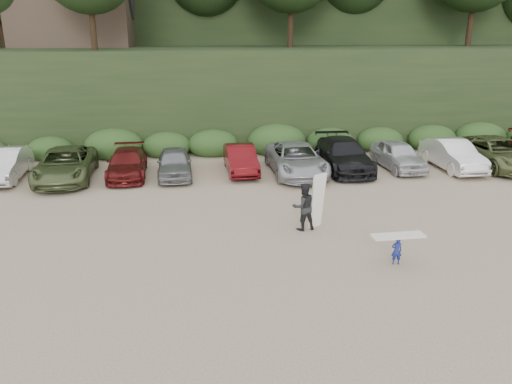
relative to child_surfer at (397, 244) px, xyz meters
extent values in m
plane|color=tan|center=(-2.85, 0.97, -0.70)|extent=(120.00, 120.00, 0.00)
cube|color=black|center=(-2.85, 22.97, 2.30)|extent=(80.00, 14.00, 6.00)
cube|color=black|center=(-2.85, 40.97, 7.30)|extent=(90.00, 30.00, 16.00)
cube|color=#2B491E|center=(-3.40, 15.47, -0.10)|extent=(46.20, 2.00, 1.20)
cube|color=brown|center=(-14.85, 24.97, 7.30)|extent=(8.00, 6.00, 4.00)
imported|color=silver|center=(-15.94, 11.35, 0.07)|extent=(1.91, 4.76, 1.54)
imported|color=#526138|center=(-12.92, 10.94, 0.09)|extent=(2.98, 5.81, 1.57)
imported|color=#5C1515|center=(-9.94, 11.24, -0.02)|extent=(2.16, 4.78, 1.36)
imported|color=gray|center=(-7.53, 10.95, 0.03)|extent=(1.91, 4.34, 1.45)
imported|color=#590D11|center=(-4.10, 11.36, 0.01)|extent=(1.70, 4.36, 1.42)
imported|color=#A6A7AD|center=(-1.26, 10.76, 0.09)|extent=(2.78, 5.74, 1.58)
imported|color=black|center=(1.43, 11.30, 0.12)|extent=(2.31, 5.62, 1.63)
imported|color=silver|center=(4.40, 11.17, 0.06)|extent=(2.08, 4.53, 1.51)
imported|color=white|center=(7.30, 10.77, 0.09)|extent=(1.84, 4.84, 1.58)
imported|color=#5C663B|center=(9.84, 10.85, 0.11)|extent=(3.01, 5.96, 1.62)
imported|color=navy|center=(0.00, 0.00, -0.23)|extent=(0.36, 0.25, 0.93)
cube|color=silver|center=(0.00, 0.00, 0.29)|extent=(1.73, 0.56, 0.07)
imported|color=black|center=(-2.40, 3.21, 0.22)|extent=(1.01, 0.86, 1.82)
cube|color=silver|center=(-1.85, 3.32, 0.38)|extent=(0.68, 0.58, 2.15)
camera|label=1|loc=(-6.08, -14.01, 6.54)|focal=35.00mm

